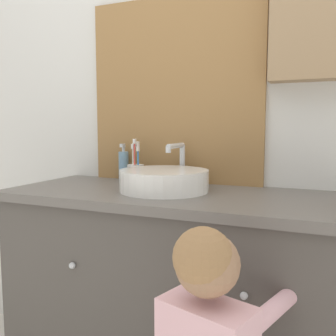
% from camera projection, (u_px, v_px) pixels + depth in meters
% --- Properties ---
extents(wall_back, '(3.20, 0.18, 2.50)m').
position_uv_depth(wall_back, '(209.00, 97.00, 1.67)').
color(wall_back, silver).
rests_on(wall_back, ground_plane).
extents(vanity_counter, '(1.39, 0.55, 0.89)m').
position_uv_depth(vanity_counter, '(179.00, 301.00, 1.50)').
color(vanity_counter, '#4C4742').
rests_on(vanity_counter, ground_plane).
extents(sink_basin, '(0.35, 0.40, 0.19)m').
position_uv_depth(sink_basin, '(165.00, 180.00, 1.48)').
color(sink_basin, white).
rests_on(sink_basin, vanity_counter).
extents(toothbrush_holder, '(0.08, 0.08, 0.20)m').
position_uv_depth(toothbrush_holder, '(136.00, 172.00, 1.72)').
color(toothbrush_holder, silver).
rests_on(toothbrush_holder, vanity_counter).
extents(soap_dispenser, '(0.05, 0.05, 0.17)m').
position_uv_depth(soap_dispenser, '(124.00, 165.00, 1.79)').
color(soap_dispenser, '#6B93B2').
rests_on(soap_dispenser, vanity_counter).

